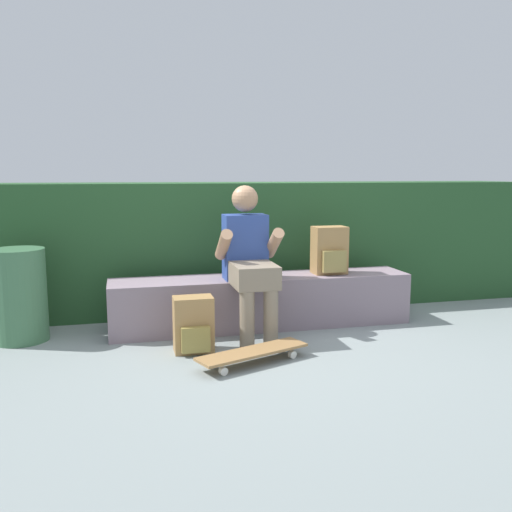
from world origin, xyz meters
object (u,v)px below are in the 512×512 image
at_px(person_skater, 249,256).
at_px(skateboard_near_person, 253,353).
at_px(backpack_on_ground, 194,325).
at_px(backpack_on_bench, 330,251).
at_px(bench_main, 262,301).
at_px(trash_bin, 19,295).

relative_size(person_skater, skateboard_near_person, 1.43).
height_order(person_skater, backpack_on_ground, person_skater).
bearing_deg(backpack_on_ground, backpack_on_bench, 22.84).
relative_size(bench_main, trash_bin, 3.51).
distance_m(bench_main, trash_bin, 1.89).
distance_m(skateboard_near_person, backpack_on_bench, 1.34).
bearing_deg(backpack_on_bench, person_skater, -165.08).
bearing_deg(backpack_on_ground, skateboard_near_person, -44.07).
relative_size(skateboard_near_person, backpack_on_ground, 2.05).
relative_size(backpack_on_ground, trash_bin, 0.56).
relative_size(skateboard_near_person, trash_bin, 1.15).
height_order(backpack_on_bench, backpack_on_ground, backpack_on_bench).
bearing_deg(backpack_on_bench, skateboard_near_person, -135.58).
xyz_separation_m(person_skater, trash_bin, (-1.73, 0.26, -0.27)).
bearing_deg(trash_bin, backpack_on_ground, -24.93).
bearing_deg(backpack_on_ground, bench_main, 39.41).
distance_m(person_skater, trash_bin, 1.77).
height_order(skateboard_near_person, backpack_on_ground, backpack_on_ground).
bearing_deg(trash_bin, bench_main, -1.57).
height_order(bench_main, person_skater, person_skater).
bearing_deg(bench_main, backpack_on_bench, -0.92).
xyz_separation_m(bench_main, backpack_on_bench, (0.59, -0.01, 0.41)).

